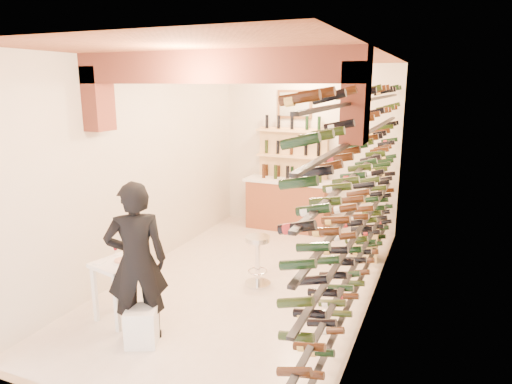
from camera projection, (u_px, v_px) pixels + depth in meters
ground at (248, 282)px, 6.66m from camera, size 6.00×6.00×0.00m
room_shell at (239, 130)px, 5.91m from camera, size 3.52×6.02×3.21m
wine_rack at (359, 189)px, 5.72m from camera, size 0.32×5.70×2.56m
back_counter at (288, 203)px, 9.02m from camera, size 1.70×0.62×1.29m
back_shelving at (292, 169)px, 9.09m from camera, size 1.40×0.31×2.73m
tasting_table at (119, 272)px, 5.49m from camera, size 0.62×0.62×0.91m
white_stool at (142, 326)px, 5.06m from camera, size 0.45×0.45×0.42m
person at (137, 262)px, 5.02m from camera, size 0.80×0.76×1.84m
chrome_barstool at (258, 257)px, 6.50m from camera, size 0.38×0.38×0.73m
crate_lower at (364, 252)px, 7.52m from camera, size 0.47×0.35×0.26m
crate_upper at (365, 237)px, 7.46m from camera, size 0.45×0.33×0.25m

